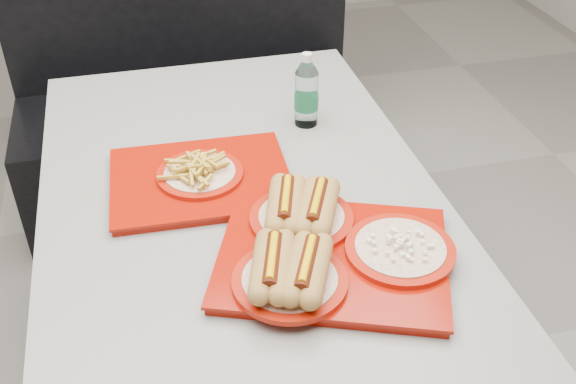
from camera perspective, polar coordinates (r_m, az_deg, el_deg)
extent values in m
cylinder|color=black|center=(1.79, -3.57, -9.57)|extent=(0.11, 0.11, 0.66)
cube|color=black|center=(1.58, -4.00, -1.29)|extent=(0.92, 1.42, 0.01)
cube|color=gray|center=(1.56, -4.03, -0.56)|extent=(0.90, 1.40, 0.04)
cube|color=black|center=(2.69, -7.67, 3.39)|extent=(1.30, 0.55, 0.45)
cube|color=#940F04|center=(1.35, 3.76, -5.79)|extent=(0.54, 0.48, 0.02)
cube|color=#940F04|center=(1.35, 3.78, -5.39)|extent=(0.55, 0.49, 0.01)
cylinder|color=#9E1405|center=(1.28, 0.15, -7.53)|extent=(0.22, 0.22, 0.01)
cylinder|color=silver|center=(1.27, 0.15, -7.32)|extent=(0.18, 0.18, 0.00)
cylinder|color=#9E1405|center=(1.42, 1.14, -2.24)|extent=(0.22, 0.22, 0.01)
cylinder|color=silver|center=(1.41, 1.15, -2.04)|extent=(0.18, 0.18, 0.00)
cylinder|color=#9E1405|center=(1.36, 9.47, -4.82)|extent=(0.22, 0.22, 0.01)
cylinder|color=silver|center=(1.36, 9.49, -4.62)|extent=(0.18, 0.18, 0.00)
cube|color=#940F04|center=(1.58, -7.40, 0.90)|extent=(0.41, 0.33, 0.02)
cube|color=#940F04|center=(1.57, -7.44, 1.24)|extent=(0.42, 0.34, 0.01)
cylinder|color=#9E1405|center=(1.57, -7.46, 1.51)|extent=(0.20, 0.20, 0.01)
cylinder|color=silver|center=(1.57, -7.48, 1.68)|extent=(0.16, 0.16, 0.00)
cylinder|color=silver|center=(1.77, 1.56, 7.90)|extent=(0.06, 0.06, 0.15)
cylinder|color=#175E37|center=(1.78, 1.56, 7.69)|extent=(0.06, 0.06, 0.04)
cone|color=silver|center=(1.73, 1.61, 10.53)|extent=(0.06, 0.06, 0.03)
cylinder|color=silver|center=(1.72, 1.63, 11.34)|extent=(0.03, 0.03, 0.02)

